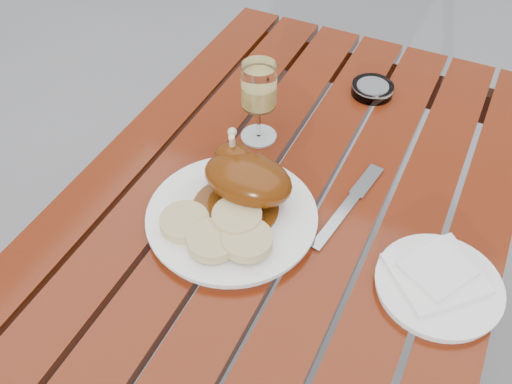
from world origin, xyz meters
TOP-DOWN VIEW (x-y plane):
  - ground at (0.00, 0.00)m, footprint 60.00×60.00m
  - table at (0.00, 0.00)m, footprint 0.80×1.20m
  - dinner_plate at (-0.07, -0.12)m, footprint 0.40×0.40m
  - roast_duck at (-0.07, -0.07)m, footprint 0.17×0.17m
  - bread_dumplings at (-0.06, -0.17)m, footprint 0.21×0.15m
  - wine_glass at (-0.13, 0.11)m, footprint 0.09×0.09m
  - side_plate at (0.31, -0.11)m, footprint 0.26×0.26m
  - napkin at (0.30, -0.10)m, footprint 0.19×0.19m
  - ashtray at (0.04, 0.37)m, footprint 0.13×0.13m
  - fork at (-0.13, -0.13)m, footprint 0.04×0.16m
  - knife at (0.11, -0.01)m, footprint 0.05×0.22m

SIDE VIEW (x-z plane):
  - ground at x=0.00m, z-range 0.00..0.00m
  - table at x=0.00m, z-range 0.00..0.75m
  - fork at x=-0.13m, z-range 0.75..0.76m
  - knife at x=0.11m, z-range 0.75..0.76m
  - side_plate at x=0.31m, z-range 0.75..0.77m
  - dinner_plate at x=-0.07m, z-range 0.75..0.77m
  - ashtray at x=0.04m, z-range 0.75..0.77m
  - napkin at x=0.30m, z-range 0.77..0.78m
  - bread_dumplings at x=-0.06m, z-range 0.77..0.80m
  - roast_duck at x=-0.07m, z-range 0.75..0.88m
  - wine_glass at x=-0.13m, z-range 0.75..0.93m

